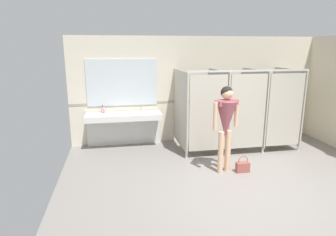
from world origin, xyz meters
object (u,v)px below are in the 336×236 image
(soap_dispenser, at_px, (103,110))
(handbag, at_px, (243,167))
(person_standing, at_px, (226,119))
(paper_cup, at_px, (130,113))

(soap_dispenser, bearing_deg, handbag, -37.58)
(handbag, distance_m, soap_dispenser, 3.55)
(person_standing, relative_size, paper_cup, 21.22)
(person_standing, bearing_deg, paper_cup, 134.51)
(person_standing, xyz_separation_m, paper_cup, (-1.72, 1.75, -0.19))
(handbag, relative_size, paper_cup, 4.22)
(person_standing, xyz_separation_m, soap_dispenser, (-2.37, 2.02, -0.15))
(handbag, xyz_separation_m, soap_dispenser, (-2.74, 2.11, 0.82))
(paper_cup, bearing_deg, soap_dispenser, 157.71)
(person_standing, relative_size, handbag, 5.03)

